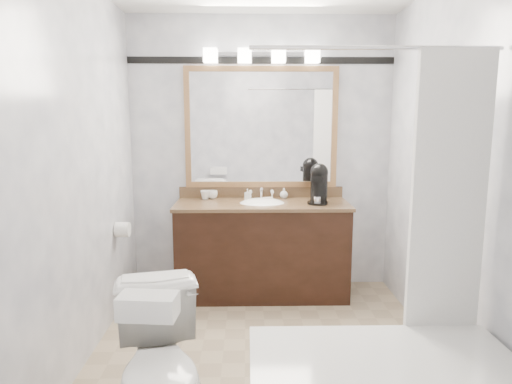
% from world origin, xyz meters
% --- Properties ---
extents(room, '(2.42, 2.62, 2.52)m').
position_xyz_m(room, '(0.00, 0.00, 1.25)').
color(room, tan).
rests_on(room, ground).
extents(vanity, '(1.53, 0.58, 0.97)m').
position_xyz_m(vanity, '(0.00, 1.02, 0.44)').
color(vanity, black).
rests_on(vanity, ground).
extents(mirror, '(1.40, 0.04, 1.10)m').
position_xyz_m(mirror, '(0.00, 1.28, 1.50)').
color(mirror, '#A8794C').
rests_on(mirror, room).
extents(vanity_light_bar, '(1.02, 0.14, 0.12)m').
position_xyz_m(vanity_light_bar, '(0.00, 1.23, 2.13)').
color(vanity_light_bar, silver).
rests_on(vanity_light_bar, room).
extents(accent_stripe, '(2.40, 0.01, 0.06)m').
position_xyz_m(accent_stripe, '(0.00, 1.29, 2.10)').
color(accent_stripe, black).
rests_on(accent_stripe, room).
extents(tp_roll, '(0.11, 0.12, 0.12)m').
position_xyz_m(tp_roll, '(-1.14, 0.66, 0.70)').
color(tp_roll, white).
rests_on(tp_roll, room).
extents(toilet, '(0.59, 0.83, 0.77)m').
position_xyz_m(toilet, '(-0.55, -0.91, 0.38)').
color(toilet, white).
rests_on(toilet, ground).
extents(tissue_box, '(0.26, 0.16, 0.10)m').
position_xyz_m(tissue_box, '(-0.55, -1.12, 0.82)').
color(tissue_box, white).
rests_on(tissue_box, toilet).
extents(coffee_maker, '(0.19, 0.23, 0.35)m').
position_xyz_m(coffee_maker, '(0.50, 0.99, 1.03)').
color(coffee_maker, black).
rests_on(coffee_maker, vanity).
extents(cup_left, '(0.10, 0.10, 0.08)m').
position_xyz_m(cup_left, '(-0.45, 1.22, 0.89)').
color(cup_left, white).
rests_on(cup_left, vanity).
extents(cup_right, '(0.09, 0.09, 0.08)m').
position_xyz_m(cup_right, '(-0.52, 1.20, 0.89)').
color(cup_right, white).
rests_on(cup_right, vanity).
extents(soap_bottle_a, '(0.06, 0.06, 0.10)m').
position_xyz_m(soap_bottle_a, '(-0.13, 1.15, 0.90)').
color(soap_bottle_a, white).
rests_on(soap_bottle_a, vanity).
extents(soap_bottle_b, '(0.08, 0.08, 0.10)m').
position_xyz_m(soap_bottle_b, '(0.21, 1.23, 0.90)').
color(soap_bottle_b, white).
rests_on(soap_bottle_b, vanity).
extents(soap_bar, '(0.09, 0.07, 0.03)m').
position_xyz_m(soap_bar, '(0.06, 1.13, 0.86)').
color(soap_bar, beige).
rests_on(soap_bar, vanity).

